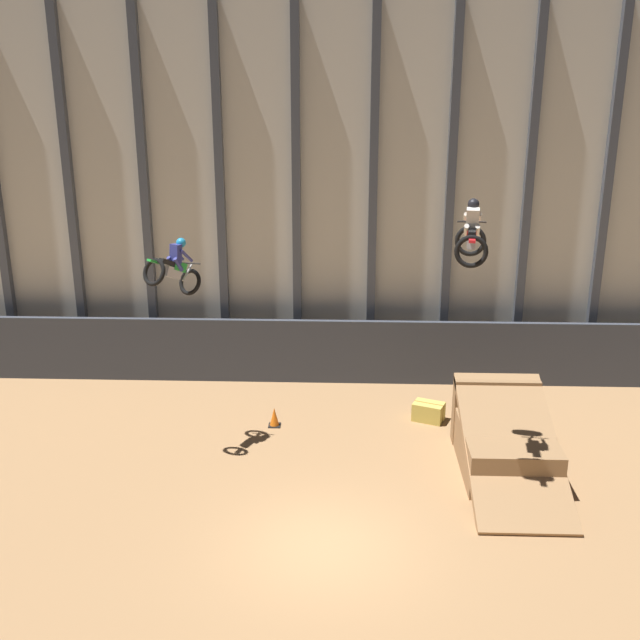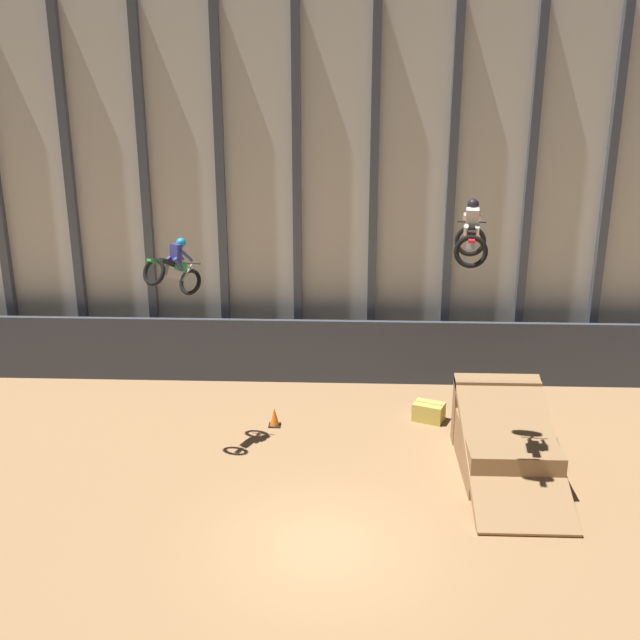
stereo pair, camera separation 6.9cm
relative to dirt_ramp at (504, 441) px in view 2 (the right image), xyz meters
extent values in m
plane|color=#9E754C|center=(-4.68, -3.86, -0.71)|extent=(60.00, 60.00, 0.00)
cube|color=beige|center=(-4.68, 6.84, 5.51)|extent=(32.00, 0.12, 12.44)
cube|color=#3D424C|center=(-13.54, 6.64, 5.51)|extent=(0.28, 0.28, 12.44)
cube|color=#3D424C|center=(-11.01, 6.64, 5.51)|extent=(0.28, 0.28, 12.44)
cube|color=#3D424C|center=(-8.48, 6.64, 5.51)|extent=(0.28, 0.28, 12.44)
cube|color=#3D424C|center=(-5.94, 6.64, 5.51)|extent=(0.28, 0.28, 12.44)
cube|color=#3D424C|center=(-3.41, 6.64, 5.51)|extent=(0.28, 0.28, 12.44)
cube|color=#3D424C|center=(-0.88, 6.64, 5.51)|extent=(0.28, 0.28, 12.44)
cube|color=#3D424C|center=(1.66, 6.64, 5.51)|extent=(0.28, 0.28, 12.44)
cube|color=#3D424C|center=(4.19, 6.64, 5.51)|extent=(0.28, 0.28, 12.44)
cube|color=#383D47|center=(-4.68, 5.62, 0.39)|extent=(31.36, 0.20, 2.21)
cube|color=#966F48|center=(0.00, -0.11, -0.13)|extent=(2.32, 3.44, 1.16)
cube|color=olive|center=(0.00, 1.36, 0.25)|extent=(2.37, 0.50, 1.93)
cube|color=#9E754C|center=(0.00, -0.84, 0.25)|extent=(2.37, 4.98, 2.12)
torus|color=black|center=(-8.49, 1.30, 3.96)|extent=(0.83, 0.71, 0.71)
torus|color=black|center=(-9.16, 0.20, 4.51)|extent=(0.83, 0.71, 0.71)
cube|color=#B7B7BC|center=(-8.83, 0.75, 4.37)|extent=(0.46, 0.60, 0.46)
cube|color=green|center=(-8.70, 0.95, 4.48)|extent=(0.43, 0.53, 0.39)
cube|color=black|center=(-8.89, 0.64, 4.66)|extent=(0.43, 0.56, 0.33)
cube|color=green|center=(-9.16, 0.20, 4.79)|extent=(0.30, 0.38, 0.20)
cylinder|color=#B7B7BC|center=(-8.53, 1.23, 4.25)|extent=(0.27, 0.40, 0.43)
cylinder|color=black|center=(-8.50, 1.28, 4.49)|extent=(0.66, 0.13, 0.04)
cube|color=navy|center=(-8.74, 0.89, 4.84)|extent=(0.36, 0.34, 0.51)
sphere|color=#2393CC|center=(-8.63, 1.08, 5.09)|extent=(0.40, 0.43, 0.34)
cylinder|color=navy|center=(-8.87, 0.91, 4.57)|extent=(0.26, 0.33, 0.41)
cylinder|color=navy|center=(-8.66, 0.79, 4.57)|extent=(0.26, 0.33, 0.41)
cylinder|color=navy|center=(-8.76, 1.17, 4.76)|extent=(0.29, 0.41, 0.41)
cylinder|color=navy|center=(-8.48, 1.00, 4.76)|extent=(0.29, 0.41, 0.41)
torus|color=black|center=(-1.36, -0.80, 5.59)|extent=(0.74, 0.24, 0.73)
torus|color=black|center=(-1.55, -2.19, 5.65)|extent=(0.74, 0.24, 0.73)
cube|color=#B7B7BC|center=(-1.46, -1.54, 5.74)|extent=(0.25, 0.55, 0.30)
cube|color=red|center=(-1.44, -1.37, 5.93)|extent=(0.26, 0.47, 0.26)
cube|color=black|center=(-1.49, -1.76, 5.97)|extent=(0.24, 0.58, 0.14)
cube|color=red|center=(-1.57, -2.28, 5.91)|extent=(0.19, 0.38, 0.07)
cylinder|color=#B7B7BC|center=(-1.38, -0.97, 5.84)|extent=(0.09, 0.28, 0.52)
cylinder|color=black|center=(-1.38, -1.00, 6.08)|extent=(0.66, 0.10, 0.04)
cube|color=silver|center=(-1.46, -1.55, 6.24)|extent=(0.32, 0.35, 0.53)
sphere|color=black|center=(-1.45, -1.44, 6.56)|extent=(0.30, 0.30, 0.27)
cylinder|color=silver|center=(-1.57, -1.48, 5.98)|extent=(0.17, 0.41, 0.34)
cylinder|color=silver|center=(-1.34, -1.52, 5.98)|extent=(0.17, 0.41, 0.34)
cylinder|color=silver|center=(-1.59, -1.29, 6.25)|extent=(0.15, 0.52, 0.27)
cylinder|color=silver|center=(-1.27, -1.34, 6.25)|extent=(0.15, 0.52, 0.27)
cube|color=black|center=(-6.36, 2.15, -0.70)|extent=(0.36, 0.36, 0.03)
cone|color=orange|center=(-6.36, 2.15, -0.41)|extent=(0.28, 0.28, 0.55)
cube|color=#CCB751|center=(-1.71, 2.72, -0.43)|extent=(1.06, 0.90, 0.56)
cube|color=#996623|center=(-1.71, 2.72, -0.43)|extent=(0.86, 0.38, 0.57)
camera|label=1|loc=(-4.24, -18.15, 9.23)|focal=42.00mm
camera|label=2|loc=(-4.18, -18.15, 9.23)|focal=42.00mm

